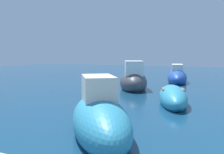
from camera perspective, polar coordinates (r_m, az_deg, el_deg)
The scene contains 4 objects.
moored_boat_0 at distance 19.34m, azimuth 14.69°, elevation 0.04°, with size 2.21×4.48×1.65m.
moored_boat_2 at distance 15.31m, azimuth 4.91°, elevation -0.76°, with size 3.03×4.24×2.06m.
moored_boat_5 at distance 10.97m, azimuth 13.76°, elevation -4.56°, with size 2.10×3.90×1.02m.
moored_boat_6 at distance 6.66m, azimuth -2.81°, elevation -9.37°, with size 3.47×4.12×1.83m.
Camera 1 is at (-4.29, -4.88, 2.12)m, focal length 39.85 mm.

